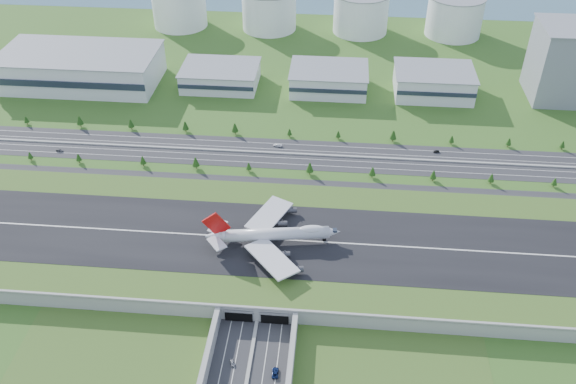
# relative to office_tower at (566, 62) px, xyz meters

# --- Properties ---
(ground) EXTENTS (1200.00, 1200.00, 0.00)m
(ground) POSITION_rel_office_tower_xyz_m (-200.00, -195.00, -27.50)
(ground) COLOR #27531A
(ground) RESTS_ON ground
(airfield_deck) EXTENTS (520.00, 100.00, 9.20)m
(airfield_deck) POSITION_rel_office_tower_xyz_m (-200.00, -195.09, -23.38)
(airfield_deck) COLOR gray
(airfield_deck) RESTS_ON ground
(north_expressway) EXTENTS (560.00, 36.00, 0.12)m
(north_expressway) POSITION_rel_office_tower_xyz_m (-200.00, -100.00, -27.44)
(north_expressway) COLOR #28282B
(north_expressway) RESTS_ON ground
(tree_row) EXTENTS (500.29, 48.74, 8.48)m
(tree_row) POSITION_rel_office_tower_xyz_m (-201.42, -98.20, -22.80)
(tree_row) COLOR #3D2819
(tree_row) RESTS_ON ground
(hangar_west) EXTENTS (120.00, 60.00, 25.00)m
(hangar_west) POSITION_rel_office_tower_xyz_m (-370.00, -10.00, -15.00)
(hangar_west) COLOR white
(hangar_west) RESTS_ON ground
(hangar_mid_a) EXTENTS (58.00, 42.00, 15.00)m
(hangar_mid_a) POSITION_rel_office_tower_xyz_m (-260.00, -5.00, -20.00)
(hangar_mid_a) COLOR white
(hangar_mid_a) RESTS_ON ground
(hangar_mid_b) EXTENTS (58.00, 42.00, 17.00)m
(hangar_mid_b) POSITION_rel_office_tower_xyz_m (-175.00, -5.00, -19.00)
(hangar_mid_b) COLOR white
(hangar_mid_b) RESTS_ON ground
(hangar_mid_c) EXTENTS (58.00, 42.00, 19.00)m
(hangar_mid_c) POSITION_rel_office_tower_xyz_m (-95.00, -5.00, -18.00)
(hangar_mid_c) COLOR white
(hangar_mid_c) RESTS_ON ground
(office_tower) EXTENTS (46.00, 46.00, 55.00)m
(office_tower) POSITION_rel_office_tower_xyz_m (0.00, 0.00, 0.00)
(office_tower) COLOR gray
(office_tower) RESTS_ON ground
(fuel_tank_a) EXTENTS (50.00, 50.00, 35.00)m
(fuel_tank_a) POSITION_rel_office_tower_xyz_m (-320.00, 115.00, -10.00)
(fuel_tank_a) COLOR white
(fuel_tank_a) RESTS_ON ground
(fuel_tank_b) EXTENTS (50.00, 50.00, 35.00)m
(fuel_tank_b) POSITION_rel_office_tower_xyz_m (-235.00, 115.00, -10.00)
(fuel_tank_b) COLOR white
(fuel_tank_b) RESTS_ON ground
(fuel_tank_c) EXTENTS (50.00, 50.00, 35.00)m
(fuel_tank_c) POSITION_rel_office_tower_xyz_m (-150.00, 115.00, -10.00)
(fuel_tank_c) COLOR white
(fuel_tank_c) RESTS_ON ground
(fuel_tank_d) EXTENTS (50.00, 50.00, 35.00)m
(fuel_tank_d) POSITION_rel_office_tower_xyz_m (-65.00, 115.00, -10.00)
(fuel_tank_d) COLOR white
(fuel_tank_d) RESTS_ON ground
(boeing_747) EXTENTS (70.96, 66.61, 22.03)m
(boeing_747) POSITION_rel_office_tower_xyz_m (-197.19, -198.00, -13.27)
(boeing_747) COLOR silver
(boeing_747) RESTS_ON airfield_deck
(car_0) EXTENTS (2.93, 4.43, 1.40)m
(car_0) POSITION_rel_office_tower_xyz_m (-207.55, -270.13, -26.68)
(car_0) COLOR #A6A5A9
(car_0) RESTS_ON ground
(car_2) EXTENTS (2.97, 6.11, 1.67)m
(car_2) POSITION_rel_office_tower_xyz_m (-188.28, -273.63, -26.54)
(car_2) COLOR #0E1B47
(car_2) RESTS_ON ground
(car_4) EXTENTS (5.16, 2.74, 1.67)m
(car_4) POSITION_rel_office_tower_xyz_m (-349.80, -110.65, -26.54)
(car_4) COLOR #525156
(car_4) RESTS_ON ground
(car_5) EXTENTS (4.20, 2.25, 1.31)m
(car_5) POSITION_rel_office_tower_xyz_m (-100.34, -89.53, -26.72)
(car_5) COLOR black
(car_5) RESTS_ON ground
(car_7) EXTENTS (6.25, 3.44, 1.72)m
(car_7) POSITION_rel_office_tower_xyz_m (-206.09, -91.25, -26.52)
(car_7) COLOR white
(car_7) RESTS_ON ground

